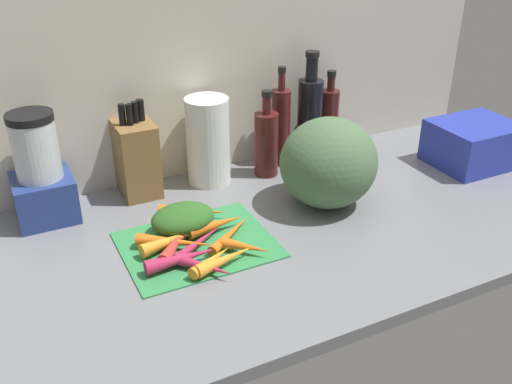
{
  "coord_description": "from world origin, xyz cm",
  "views": [
    {
      "loc": [
        -61.11,
        -105.82,
        73.01
      ],
      "look_at": [
        -8.0,
        1.38,
        9.58
      ],
      "focal_mm": 40.4,
      "sensor_mm": 36.0,
      "label": 1
    }
  ],
  "objects_px": {
    "carrot_8": "(186,224)",
    "carrot_7": "(199,242)",
    "bottle_2": "(310,116)",
    "winter_squash": "(329,163)",
    "carrot_9": "(245,247)",
    "carrot_5": "(184,258)",
    "blender_appliance": "(41,175)",
    "dish_rack": "(473,144)",
    "carrot_11": "(173,240)",
    "bottle_1": "(281,126)",
    "carrot_1": "(226,259)",
    "bottle_3": "(329,119)",
    "carrot_6": "(211,260)",
    "carrot_12": "(176,243)",
    "paper_towel_roll": "(208,141)",
    "carrot_2": "(194,211)",
    "bottle_0": "(266,142)",
    "carrot_3": "(216,224)",
    "carrot_4": "(176,242)",
    "carrot_10": "(207,267)",
    "carrot_0": "(231,233)",
    "cutting_board": "(197,244)"
  },
  "relations": [
    {
      "from": "carrot_8",
      "to": "carrot_7",
      "type": "bearing_deg",
      "value": -87.61
    },
    {
      "from": "bottle_2",
      "to": "winter_squash",
      "type": "bearing_deg",
      "value": -111.42
    },
    {
      "from": "carrot_8",
      "to": "carrot_9",
      "type": "xyz_separation_m",
      "value": [
        0.09,
        -0.15,
        -0.0
      ]
    },
    {
      "from": "carrot_5",
      "to": "carrot_9",
      "type": "relative_size",
      "value": 1.5
    },
    {
      "from": "blender_appliance",
      "to": "dish_rack",
      "type": "relative_size",
      "value": 1.17
    },
    {
      "from": "carrot_11",
      "to": "dish_rack",
      "type": "height_order",
      "value": "dish_rack"
    },
    {
      "from": "carrot_7",
      "to": "bottle_1",
      "type": "bearing_deg",
      "value": 40.24
    },
    {
      "from": "carrot_8",
      "to": "blender_appliance",
      "type": "relative_size",
      "value": 0.4
    },
    {
      "from": "carrot_1",
      "to": "bottle_3",
      "type": "height_order",
      "value": "bottle_3"
    },
    {
      "from": "carrot_6",
      "to": "bottle_2",
      "type": "bearing_deg",
      "value": 39.99
    },
    {
      "from": "carrot_8",
      "to": "blender_appliance",
      "type": "height_order",
      "value": "blender_appliance"
    },
    {
      "from": "carrot_12",
      "to": "paper_towel_roll",
      "type": "relative_size",
      "value": 0.74
    },
    {
      "from": "carrot_2",
      "to": "carrot_7",
      "type": "bearing_deg",
      "value": -105.34
    },
    {
      "from": "carrot_11",
      "to": "bottle_3",
      "type": "relative_size",
      "value": 0.62
    },
    {
      "from": "carrot_1",
      "to": "carrot_5",
      "type": "height_order",
      "value": "carrot_5"
    },
    {
      "from": "carrot_11",
      "to": "carrot_8",
      "type": "bearing_deg",
      "value": 45.49
    },
    {
      "from": "bottle_3",
      "to": "dish_rack",
      "type": "xyz_separation_m",
      "value": [
        0.34,
        -0.27,
        -0.04
      ]
    },
    {
      "from": "dish_rack",
      "to": "bottle_1",
      "type": "bearing_deg",
      "value": 153.62
    },
    {
      "from": "carrot_9",
      "to": "bottle_1",
      "type": "height_order",
      "value": "bottle_1"
    },
    {
      "from": "carrot_7",
      "to": "bottle_0",
      "type": "distance_m",
      "value": 0.43
    },
    {
      "from": "carrot_3",
      "to": "bottle_1",
      "type": "bearing_deg",
      "value": 40.96
    },
    {
      "from": "carrot_7",
      "to": "carrot_11",
      "type": "relative_size",
      "value": 1.04
    },
    {
      "from": "carrot_4",
      "to": "carrot_8",
      "type": "height_order",
      "value": "carrot_8"
    },
    {
      "from": "carrot_9",
      "to": "bottle_2",
      "type": "relative_size",
      "value": 0.35
    },
    {
      "from": "winter_squash",
      "to": "bottle_2",
      "type": "bearing_deg",
      "value": 68.58
    },
    {
      "from": "carrot_5",
      "to": "blender_appliance",
      "type": "bearing_deg",
      "value": 123.03
    },
    {
      "from": "carrot_3",
      "to": "carrot_5",
      "type": "height_order",
      "value": "carrot_3"
    },
    {
      "from": "carrot_9",
      "to": "dish_rack",
      "type": "distance_m",
      "value": 0.83
    },
    {
      "from": "bottle_2",
      "to": "bottle_3",
      "type": "distance_m",
      "value": 0.09
    },
    {
      "from": "carrot_6",
      "to": "carrot_10",
      "type": "distance_m",
      "value": 0.03
    },
    {
      "from": "carrot_6",
      "to": "bottle_3",
      "type": "distance_m",
      "value": 0.71
    },
    {
      "from": "carrot_3",
      "to": "carrot_10",
      "type": "xyz_separation_m",
      "value": [
        -0.08,
        -0.15,
        -0.01
      ]
    },
    {
      "from": "carrot_9",
      "to": "bottle_2",
      "type": "distance_m",
      "value": 0.57
    },
    {
      "from": "carrot_6",
      "to": "carrot_10",
      "type": "relative_size",
      "value": 0.97
    },
    {
      "from": "carrot_11",
      "to": "winter_squash",
      "type": "distance_m",
      "value": 0.44
    },
    {
      "from": "carrot_12",
      "to": "carrot_3",
      "type": "bearing_deg",
      "value": 15.02
    },
    {
      "from": "carrot_3",
      "to": "carrot_10",
      "type": "distance_m",
      "value": 0.17
    },
    {
      "from": "winter_squash",
      "to": "carrot_11",
      "type": "bearing_deg",
      "value": -176.23
    },
    {
      "from": "bottle_3",
      "to": "winter_squash",
      "type": "bearing_deg",
      "value": -122.99
    },
    {
      "from": "carrot_10",
      "to": "carrot_0",
      "type": "bearing_deg",
      "value": 45.43
    },
    {
      "from": "carrot_5",
      "to": "dish_rack",
      "type": "xyz_separation_m",
      "value": [
        0.95,
        0.13,
        0.04
      ]
    },
    {
      "from": "bottle_3",
      "to": "cutting_board",
      "type": "bearing_deg",
      "value": -150.06
    },
    {
      "from": "carrot_4",
      "to": "blender_appliance",
      "type": "xyz_separation_m",
      "value": [
        -0.24,
        0.28,
        0.09
      ]
    },
    {
      "from": "cutting_board",
      "to": "carrot_12",
      "type": "distance_m",
      "value": 0.06
    },
    {
      "from": "carrot_1",
      "to": "carrot_7",
      "type": "bearing_deg",
      "value": 104.57
    },
    {
      "from": "carrot_7",
      "to": "bottle_0",
      "type": "relative_size",
      "value": 0.67
    },
    {
      "from": "carrot_1",
      "to": "dish_rack",
      "type": "xyz_separation_m",
      "value": [
        0.87,
        0.17,
        0.04
      ]
    },
    {
      "from": "carrot_3",
      "to": "carrot_10",
      "type": "relative_size",
      "value": 1.12
    },
    {
      "from": "carrot_8",
      "to": "bottle_3",
      "type": "relative_size",
      "value": 0.43
    },
    {
      "from": "carrot_1",
      "to": "bottle_0",
      "type": "relative_size",
      "value": 0.61
    }
  ]
}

